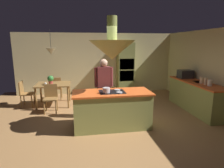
{
  "coord_description": "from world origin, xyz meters",
  "views": [
    {
      "loc": [
        -0.75,
        -4.74,
        2.09
      ],
      "look_at": [
        0.1,
        0.4,
        1.0
      ],
      "focal_mm": 30.54,
      "sensor_mm": 36.0,
      "label": 1
    }
  ],
  "objects": [
    {
      "name": "counter_run_right",
      "position": [
        2.84,
        0.6,
        0.47
      ],
      "size": [
        0.73,
        2.42,
        0.93
      ],
      "color": "#8C934C",
      "rests_on": "ground"
    },
    {
      "name": "chair_at_corner",
      "position": [
        -2.65,
        1.9,
        0.5
      ],
      "size": [
        0.4,
        0.4,
        0.87
      ],
      "rotation": [
        0.0,
        0.0,
        1.57
      ],
      "color": "olive",
      "rests_on": "ground"
    },
    {
      "name": "canister_flour",
      "position": [
        2.84,
        0.01,
        1.02
      ],
      "size": [
        0.13,
        0.13,
        0.18
      ],
      "primitive_type": "cylinder",
      "color": "silver",
      "rests_on": "counter_run_right"
    },
    {
      "name": "canister_sugar",
      "position": [
        2.84,
        0.19,
        1.03
      ],
      "size": [
        0.1,
        0.1,
        0.2
      ],
      "primitive_type": "cylinder",
      "color": "#E0B78C",
      "rests_on": "counter_run_right"
    },
    {
      "name": "ground",
      "position": [
        0.0,
        0.0,
        0.0
      ],
      "size": [
        8.16,
        8.16,
        0.0
      ],
      "primitive_type": "plane",
      "color": "#9E7042"
    },
    {
      "name": "chair_facing_island",
      "position": [
        -1.7,
        1.21,
        0.5
      ],
      "size": [
        0.4,
        0.4,
        0.87
      ],
      "color": "olive",
      "rests_on": "ground"
    },
    {
      "name": "chair_by_back_wall",
      "position": [
        -1.7,
        2.59,
        0.5
      ],
      "size": [
        0.4,
        0.4,
        0.87
      ],
      "rotation": [
        0.0,
        0.0,
        3.14
      ],
      "color": "olive",
      "rests_on": "ground"
    },
    {
      "name": "oven_tower",
      "position": [
        1.1,
        3.04,
        1.08
      ],
      "size": [
        0.66,
        0.62,
        2.15
      ],
      "color": "#8C934C",
      "rests_on": "ground"
    },
    {
      "name": "potted_plant_on_table",
      "position": [
        -1.76,
        1.81,
        0.93
      ],
      "size": [
        0.2,
        0.2,
        0.3
      ],
      "color": "#99382D",
      "rests_on": "dining_table"
    },
    {
      "name": "pendant_light_over_table",
      "position": [
        -1.7,
        1.9,
        1.86
      ],
      "size": [
        0.32,
        0.32,
        0.82
      ],
      "color": "beige"
    },
    {
      "name": "microwave_on_counter",
      "position": [
        2.84,
        1.31,
        1.07
      ],
      "size": [
        0.46,
        0.36,
        0.28
      ],
      "primitive_type": "cube",
      "color": "#232326",
      "rests_on": "counter_run_right"
    },
    {
      "name": "wall_back",
      "position": [
        0.0,
        3.45,
        1.27
      ],
      "size": [
        6.8,
        0.1,
        2.55
      ],
      "primitive_type": "cube",
      "color": "beige",
      "rests_on": "ground"
    },
    {
      "name": "canister_tea",
      "position": [
        2.84,
        0.37,
        1.02
      ],
      "size": [
        0.13,
        0.13,
        0.18
      ],
      "primitive_type": "cylinder",
      "color": "#E0B78C",
      "rests_on": "counter_run_right"
    },
    {
      "name": "cooking_pot_on_cooktop",
      "position": [
        -0.16,
        -0.33,
        1.01
      ],
      "size": [
        0.18,
        0.18,
        0.12
      ],
      "primitive_type": "cylinder",
      "color": "#B2B2B7",
      "rests_on": "kitchen_island"
    },
    {
      "name": "range_hood",
      "position": [
        0.0,
        -0.2,
        1.98
      ],
      "size": [
        1.1,
        1.1,
        1.0
      ],
      "color": "#8C934C"
    },
    {
      "name": "dining_table",
      "position": [
        -1.7,
        1.9,
        0.67
      ],
      "size": [
        1.14,
        0.94,
        0.76
      ],
      "color": "olive",
      "rests_on": "ground"
    },
    {
      "name": "cup_on_table",
      "position": [
        -1.91,
        1.66,
        0.81
      ],
      "size": [
        0.07,
        0.07,
        0.09
      ],
      "primitive_type": "cylinder",
      "color": "white",
      "rests_on": "dining_table"
    },
    {
      "name": "wall_right",
      "position": [
        3.25,
        0.4,
        1.27
      ],
      "size": [
        0.1,
        7.2,
        2.55
      ],
      "primitive_type": "cube",
      "color": "beige",
      "rests_on": "ground"
    },
    {
      "name": "person_at_island",
      "position": [
        -0.12,
        0.49,
        0.97
      ],
      "size": [
        0.53,
        0.23,
        1.69
      ],
      "color": "tan",
      "rests_on": "ground"
    },
    {
      "name": "kitchen_island",
      "position": [
        0.0,
        -0.2,
        0.47
      ],
      "size": [
        1.95,
        0.85,
        0.95
      ],
      "color": "#8C934C",
      "rests_on": "ground"
    }
  ]
}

